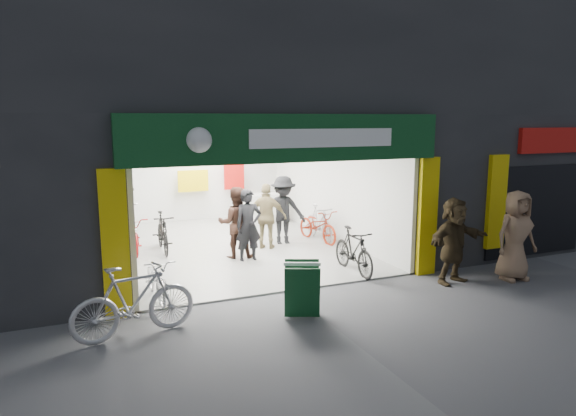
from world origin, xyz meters
TOP-DOWN VIEW (x-y plane):
  - ground at (0.00, 0.00)m, footprint 60.00×60.00m
  - building at (0.91, 4.99)m, footprint 17.00×10.27m
  - bike_left_front at (-2.50, 0.60)m, footprint 0.62×1.63m
  - bike_left_midfront at (-1.80, 4.10)m, footprint 0.54×1.74m
  - bike_left_midback at (-2.50, 4.40)m, footprint 0.65×1.83m
  - bike_left_back at (-2.50, 5.98)m, footprint 0.57×1.94m
  - bike_right_front at (1.80, 0.60)m, footprint 0.53×1.73m
  - bike_right_mid at (2.39, 3.59)m, footprint 0.85×1.84m
  - bike_right_back at (2.50, 3.73)m, footprint 0.54×1.70m
  - parked_bike at (-3.08, -0.99)m, footprint 2.03×0.87m
  - customer_a at (-0.04, 2.42)m, footprint 0.64×0.42m
  - customer_b at (-0.23, 2.82)m, footprint 1.00×0.86m
  - customer_c at (1.38, 3.66)m, footprint 1.30×0.86m
  - customer_d at (0.77, 3.31)m, footprint 1.10×0.90m
  - pedestrian_near at (4.75, -1.11)m, footprint 0.99×0.69m
  - pedestrian_far at (3.39, -0.78)m, footprint 1.76×0.86m
  - sandwich_board at (-0.30, -1.25)m, footprint 0.80×0.81m

SIDE VIEW (x-z plane):
  - ground at x=0.00m, z-range 0.00..0.00m
  - bike_left_front at x=-2.50m, z-range 0.00..0.85m
  - bike_right_mid at x=2.39m, z-range 0.00..0.93m
  - bike_left_midback at x=-2.50m, z-range 0.00..0.96m
  - bike_right_back at x=2.50m, z-range 0.00..1.01m
  - bike_right_front at x=1.80m, z-range 0.00..1.03m
  - sandwich_board at x=-0.30m, z-range 0.05..0.99m
  - bike_left_midfront at x=-1.80m, z-range 0.00..1.04m
  - bike_left_back at x=-2.50m, z-range 0.00..1.16m
  - parked_bike at x=-3.08m, z-range 0.00..1.18m
  - customer_d at x=0.77m, z-range 0.00..1.76m
  - customer_a at x=-0.04m, z-range 0.00..1.76m
  - customer_b at x=-0.23m, z-range 0.00..1.78m
  - pedestrian_far at x=3.39m, z-range 0.00..1.82m
  - customer_c at x=1.38m, z-range 0.00..1.89m
  - pedestrian_near at x=4.75m, z-range 0.00..1.93m
  - building at x=0.91m, z-range 0.31..8.31m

